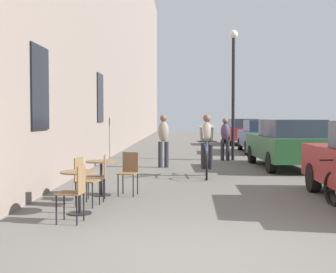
% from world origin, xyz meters
% --- Properties ---
extents(ground_plane, '(88.00, 88.00, 0.00)m').
position_xyz_m(ground_plane, '(0.00, 0.00, 0.00)').
color(ground_plane, '#5B5954').
extents(cafe_table_near, '(0.64, 0.64, 0.72)m').
position_xyz_m(cafe_table_near, '(-2.03, 2.26, 0.52)').
color(cafe_table_near, black).
rests_on(cafe_table_near, ground_plane).
extents(cafe_chair_near_toward_street, '(0.45, 0.45, 0.89)m').
position_xyz_m(cafe_chair_near_toward_street, '(-2.11, 2.95, 0.52)').
color(cafe_chair_near_toward_street, black).
rests_on(cafe_chair_near_toward_street, ground_plane).
extents(cafe_chair_near_toward_wall, '(0.42, 0.42, 0.89)m').
position_xyz_m(cafe_chair_near_toward_wall, '(-1.96, 1.61, 0.52)').
color(cafe_chair_near_toward_wall, black).
rests_on(cafe_chair_near_toward_wall, ground_plane).
extents(cafe_table_mid, '(0.64, 0.64, 0.72)m').
position_xyz_m(cafe_table_mid, '(-1.99, 4.08, 0.52)').
color(cafe_table_mid, black).
rests_on(cafe_table_mid, ground_plane).
extents(cafe_chair_mid_toward_street, '(0.44, 0.44, 0.89)m').
position_xyz_m(cafe_chair_mid_toward_street, '(-1.42, 4.16, 0.52)').
color(cafe_chair_mid_toward_street, black).
rests_on(cafe_chair_mid_toward_street, ground_plane).
extents(cafe_chair_mid_toward_wall, '(0.42, 0.42, 0.89)m').
position_xyz_m(cafe_chair_mid_toward_wall, '(-1.91, 3.48, 0.52)').
color(cafe_chair_mid_toward_wall, black).
rests_on(cafe_chair_mid_toward_wall, ground_plane).
extents(cyclist_on_bicycle, '(0.52, 1.76, 1.74)m').
position_xyz_m(cyclist_on_bicycle, '(0.38, 7.14, 0.81)').
color(cyclist_on_bicycle, black).
rests_on(cyclist_on_bicycle, ground_plane).
extents(pedestrian_near, '(0.37, 0.28, 1.71)m').
position_xyz_m(pedestrian_near, '(-0.90, 9.33, 0.96)').
color(pedestrian_near, '#26262D').
rests_on(pedestrian_near, ground_plane).
extents(pedestrian_mid, '(0.38, 0.30, 1.60)m').
position_xyz_m(pedestrian_mid, '(1.32, 11.80, 0.90)').
color(pedestrian_mid, '#26262D').
rests_on(pedestrian_mid, ground_plane).
extents(street_lamp, '(0.32, 0.32, 4.90)m').
position_xyz_m(street_lamp, '(1.63, 11.96, 3.11)').
color(street_lamp, black).
rests_on(street_lamp, ground_plane).
extents(parked_car_second, '(1.98, 4.44, 1.56)m').
position_xyz_m(parked_car_second, '(3.06, 9.28, 0.81)').
color(parked_car_second, '#23512D').
rests_on(parked_car_second, ground_plane).
extents(parked_car_third, '(1.86, 4.27, 1.50)m').
position_xyz_m(parked_car_third, '(3.34, 15.60, 0.78)').
color(parked_car_third, '#384C84').
rests_on(parked_car_third, ground_plane).
extents(parked_car_fourth, '(1.92, 4.36, 1.53)m').
position_xyz_m(parked_car_fourth, '(3.23, 21.92, 0.79)').
color(parked_car_fourth, maroon).
rests_on(parked_car_fourth, ground_plane).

